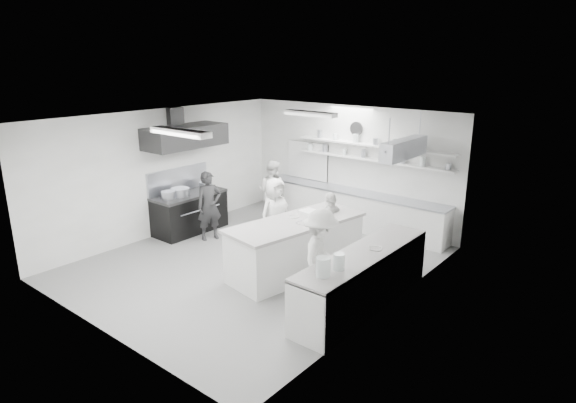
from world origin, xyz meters
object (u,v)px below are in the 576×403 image
Objects in this scene: cook_back at (272,191)px; cook_stove at (209,206)px; right_counter at (363,280)px; prep_island at (296,248)px; stove at (190,213)px; back_counter at (352,209)px.

cook_stove is at bearing 66.55° from cook_back.
cook_stove is 0.99× the size of cook_back.
right_counter is 1.78m from prep_island.
cook_back reaches higher than cook_stove.
right_counter reaches higher than stove.
right_counter is at bearing -55.35° from back_counter.
cook_stove reaches higher than prep_island.
prep_island is (-1.74, 0.36, 0.04)m from right_counter.
stove is 1.10× the size of cook_back.
cook_stove reaches higher than right_counter.
stove is 5.28m from right_counter.
cook_stove is at bearing -4.61° from stove.
prep_island is 1.69× the size of cook_back.
stove is 1.11× the size of cook_stove.
right_counter is at bearing -2.04° from prep_island.
right_counter is 1.19× the size of prep_island.
cook_back reaches higher than stove.
cook_back is (-4.14, 2.41, 0.35)m from right_counter.
back_counter is at bearing 43.99° from stove.
prep_island is 3.18m from cook_back.
cook_stove reaches higher than stove.
cook_stove is at bearing -126.24° from back_counter.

